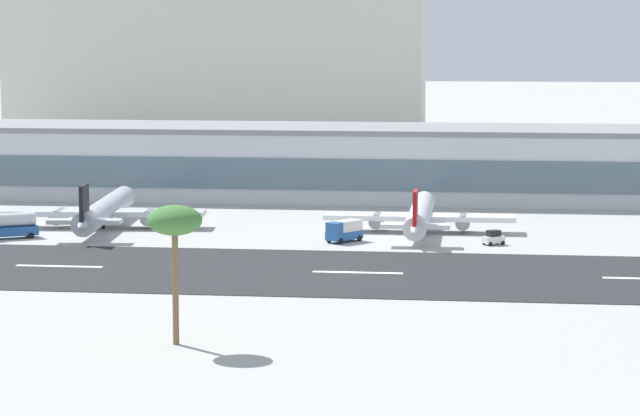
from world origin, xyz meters
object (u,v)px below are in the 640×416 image
terminal_building (302,161)px  service_fuel_truck_2 (9,225)px  service_box_truck_1 (344,230)px  palm_tree_0 (175,223)px  airliner_black_tail_gate_0 (103,211)px  airliner_red_tail_gate_1 (419,216)px  service_baggage_tug_0 (493,238)px  distant_hotel_block (215,59)px

terminal_building → service_fuel_truck_2: 70.98m
service_box_truck_1 → palm_tree_0: bearing=29.3°
airliner_black_tail_gate_0 → airliner_red_tail_gate_1: 50.86m
service_baggage_tug_0 → service_fuel_truck_2: (-73.87, -2.75, 0.98)m
terminal_building → service_fuel_truck_2: terminal_building is taller
service_baggage_tug_0 → service_fuel_truck_2: service_fuel_truck_2 is taller
terminal_building → service_box_truck_1: (14.34, -57.50, -5.05)m
distant_hotel_block → service_fuel_truck_2: distant_hotel_block is taller
distant_hotel_block → airliner_black_tail_gate_0: 163.32m
terminal_building → distant_hotel_block: distant_hotel_block is taller
airliner_black_tail_gate_0 → terminal_building: bearing=-33.6°
airliner_red_tail_gate_1 → palm_tree_0: bearing=165.9°
airliner_red_tail_gate_1 → service_fuel_truck_2: airliner_red_tail_gate_1 is taller
airliner_black_tail_gate_0 → service_box_truck_1: size_ratio=6.74×
airliner_black_tail_gate_0 → service_fuel_truck_2: airliner_black_tail_gate_0 is taller
airliner_red_tail_gate_1 → palm_tree_0: (-20.02, -84.49, 9.82)m
distant_hotel_block → service_baggage_tug_0: size_ratio=31.89×
terminal_building → airliner_black_tail_gate_0: (-25.80, -47.71, -4.03)m
distant_hotel_block → service_baggage_tug_0: (76.22, -171.22, -22.79)m
terminal_building → service_box_truck_1: 59.48m
terminal_building → palm_tree_0: size_ratio=10.98×
airliner_red_tail_gate_1 → service_baggage_tug_0: 16.54m
airliner_black_tail_gate_0 → service_box_truck_1: airliner_black_tail_gate_0 is taller
palm_tree_0 → service_box_truck_1: bearing=82.7°
service_baggage_tug_0 → palm_tree_0: 80.36m
distant_hotel_block → service_baggage_tug_0: 188.80m
terminal_building → distant_hotel_block: bearing=109.1°
airliner_black_tail_gate_0 → service_fuel_truck_2: size_ratio=4.90×
service_box_truck_1 → service_fuel_truck_2: bearing=-50.3°
airliner_red_tail_gate_1 → service_box_truck_1: airliner_red_tail_gate_1 is taller
airliner_black_tail_gate_0 → palm_tree_0: 88.86m
airliner_red_tail_gate_1 → airliner_black_tail_gate_0: bearing=91.2°
service_baggage_tug_0 → service_fuel_truck_2: size_ratio=0.41×
terminal_building → airliner_black_tail_gate_0: bearing=-118.4°
airliner_black_tail_gate_0 → service_fuel_truck_2: 16.95m
service_baggage_tug_0 → service_box_truck_1: size_ratio=0.56×
terminal_building → palm_tree_0: bearing=-87.8°
airliner_black_tail_gate_0 → service_baggage_tug_0: airliner_black_tail_gate_0 is taller
distant_hotel_block → service_fuel_truck_2: 175.35m
service_fuel_truck_2 → airliner_red_tail_gate_1: bearing=161.0°
terminal_building → distant_hotel_block: size_ratio=1.40×
service_box_truck_1 → service_fuel_truck_2: 51.54m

